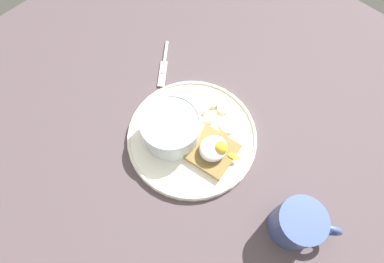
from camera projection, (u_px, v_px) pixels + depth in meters
ground_plane at (192, 139)px, 63.90cm from camera, size 120.00×120.00×2.00cm
plate at (192, 136)px, 62.27cm from camera, size 26.98×26.98×1.60cm
oatmeal_bowl at (171, 128)px, 59.45cm from camera, size 12.09×12.09×6.17cm
toast_slice at (214, 151)px, 59.81cm from camera, size 9.92×9.92×1.37cm
poached_egg at (216, 148)px, 57.92cm from camera, size 5.78×7.79×3.50cm
banana_slice_front at (210, 117)px, 63.20cm from camera, size 3.10×3.02×1.37cm
banana_slice_left at (202, 106)px, 64.11cm from camera, size 4.39×4.24×2.05cm
banana_slice_back at (228, 126)px, 62.49cm from camera, size 4.52×4.53×0.98cm
banana_slice_right at (212, 102)px, 64.82cm from camera, size 3.96×3.97×1.32cm
banana_slice_inner at (223, 108)px, 64.29cm from camera, size 2.81×2.85×1.03cm
coffee_mug at (298, 224)px, 51.36cm from camera, size 8.34×10.72×8.41cm
knife at (164, 63)px, 70.75cm from camera, size 10.85×9.23×0.80cm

